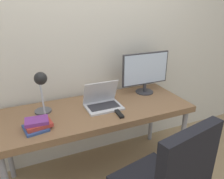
# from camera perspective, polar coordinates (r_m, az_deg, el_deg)

# --- Properties ---
(wall_back) EXTENTS (8.00, 0.05, 2.60)m
(wall_back) POSITION_cam_1_polar(r_m,az_deg,el_deg) (2.28, -8.05, 11.79)
(wall_back) COLOR beige
(wall_back) RESTS_ON ground_plane
(desk) EXTENTS (1.79, 0.70, 0.76)m
(desk) POSITION_cam_1_polar(r_m,az_deg,el_deg) (2.10, -3.98, -6.40)
(desk) COLOR brown
(desk) RESTS_ON ground_plane
(laptop) EXTENTS (0.33, 0.25, 0.25)m
(laptop) POSITION_cam_1_polar(r_m,az_deg,el_deg) (2.08, -2.48, -3.23)
(laptop) COLOR silver
(laptop) RESTS_ON desk
(monitor) EXTENTS (0.54, 0.20, 0.44)m
(monitor) POSITION_cam_1_polar(r_m,az_deg,el_deg) (2.37, 8.72, 4.80)
(monitor) COLOR #333338
(monitor) RESTS_ON desk
(desk_lamp) EXTENTS (0.15, 0.29, 0.43)m
(desk_lamp) POSITION_cam_1_polar(r_m,az_deg,el_deg) (1.88, -17.98, 0.38)
(desk_lamp) COLOR #4C4C51
(desk_lamp) RESTS_ON desk
(book_stack) EXTENTS (0.23, 0.21, 0.08)m
(book_stack) POSITION_cam_1_polar(r_m,az_deg,el_deg) (1.83, -18.95, -8.65)
(book_stack) COLOR #334C8C
(book_stack) RESTS_ON desk
(tv_remote) EXTENTS (0.05, 0.15, 0.02)m
(tv_remote) POSITION_cam_1_polar(r_m,az_deg,el_deg) (1.95, 1.89, -6.36)
(tv_remote) COLOR black
(tv_remote) RESTS_ON desk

